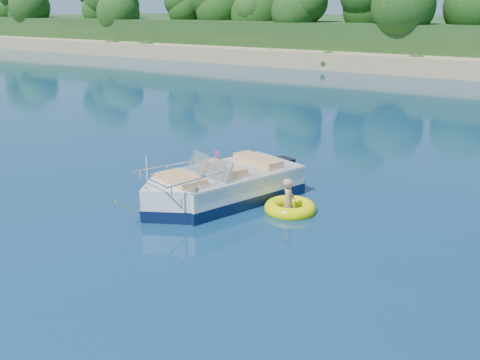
{
  "coord_description": "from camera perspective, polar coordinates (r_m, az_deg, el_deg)",
  "views": [
    {
      "loc": [
        6.68,
        -10.89,
        5.49
      ],
      "look_at": [
        -1.14,
        1.05,
        0.85
      ],
      "focal_mm": 40.0,
      "sensor_mm": 36.0,
      "label": 1
    }
  ],
  "objects": [
    {
      "name": "boy",
      "position": [
        15.05,
        5.18,
        -3.46
      ],
      "size": [
        0.65,
        0.85,
        1.52
      ],
      "primitive_type": "imported",
      "rotation": [
        0.0,
        -0.17,
        2.02
      ],
      "color": "tan",
      "rests_on": "ground"
    },
    {
      "name": "ground",
      "position": [
        13.9,
        1.58,
        -5.26
      ],
      "size": [
        160.0,
        160.0,
        0.0
      ],
      "primitive_type": "plane",
      "color": "#0A2546",
      "rests_on": "ground"
    },
    {
      "name": "tow_tube",
      "position": [
        15.1,
        5.37,
        -2.99
      ],
      "size": [
        1.5,
        1.5,
        0.39
      ],
      "rotation": [
        0.0,
        0.0,
        0.03
      ],
      "color": "#F4F700",
      "rests_on": "ground"
    },
    {
      "name": "motorboat",
      "position": [
        15.69,
        -2.25,
        -0.94
      ],
      "size": [
        3.34,
        5.98,
        2.06
      ],
      "rotation": [
        0.0,
        0.0,
        -0.31
      ],
      "color": "white",
      "rests_on": "ground"
    }
  ]
}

